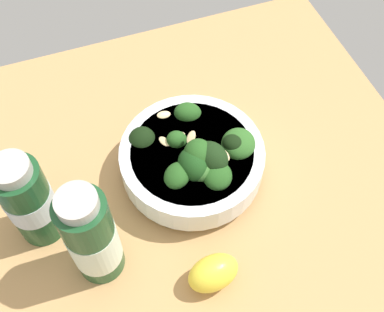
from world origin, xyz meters
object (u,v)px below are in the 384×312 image
object	(u,v)px
bowl_of_broccoli	(194,158)
bottle_tall	(30,203)
lemon_wedge	(213,273)
bottle_short	(92,238)

from	to	relation	value
bowl_of_broccoli	bottle_tall	distance (cm)	20.70
lemon_wedge	bottle_short	world-z (taller)	bottle_short
lemon_wedge	bottle_short	distance (cm)	14.30
bowl_of_broccoli	bottle_short	bearing A→B (deg)	118.58
lemon_wedge	bottle_tall	bearing A→B (deg)	52.72
bowl_of_broccoli	bottle_tall	bearing A→B (deg)	93.39
bowl_of_broccoli	lemon_wedge	xyz separation A→B (cm)	(-14.52, 2.96, -1.60)
bottle_tall	bottle_short	size ratio (longest dim) A/B	0.90
bottle_tall	bottle_short	distance (cm)	8.90
lemon_wedge	bottle_tall	world-z (taller)	bottle_tall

